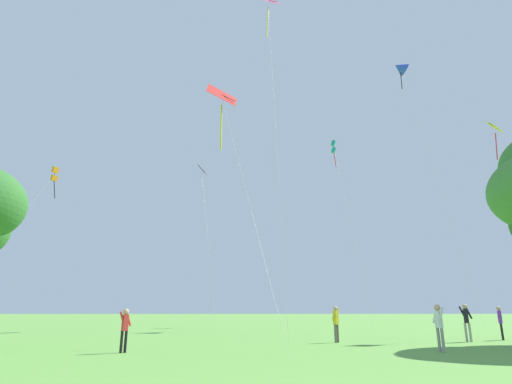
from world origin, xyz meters
The scene contains 12 objects.
kite_blue_delta centered at (17.06, 38.01, 29.30)m, with size 3.68×6.37×30.35m.
kite_teal_box centered at (9.29, 41.17, 20.22)m, with size 0.70×10.12×21.21m.
kite_red_high centered at (-3.05, 21.28, 15.00)m, with size 4.16×12.77×17.14m.
kite_orange_box centered at (-19.56, 33.39, 13.88)m, with size 3.57×8.29×14.74m.
kite_pink_low centered at (0.39, 23.64, 24.89)m, with size 2.14×8.72×27.11m.
kite_yellow_diamond centered at (15.32, 19.74, 12.42)m, with size 3.68×9.48×13.74m.
kite_black_large centered at (-5.26, 31.54, 13.22)m, with size 2.50×6.77×14.65m.
person_with_spool centered at (11.96, 17.41, 1.01)m, with size 0.36×0.50×1.68m.
person_in_blue_jacket centered at (-5.83, 11.27, 0.92)m, with size 0.43×0.37×1.53m.
person_near_tree centered at (2.99, 15.96, 1.01)m, with size 0.47×0.40×1.68m.
person_in_red_shirt centered at (5.81, 11.17, 1.02)m, with size 0.32×0.52×1.69m.
person_foreground_watcher centered at (9.52, 16.19, 1.07)m, with size 0.54×0.35×1.78m.
Camera 1 is at (-1.57, -4.82, 1.46)m, focal length 29.14 mm.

